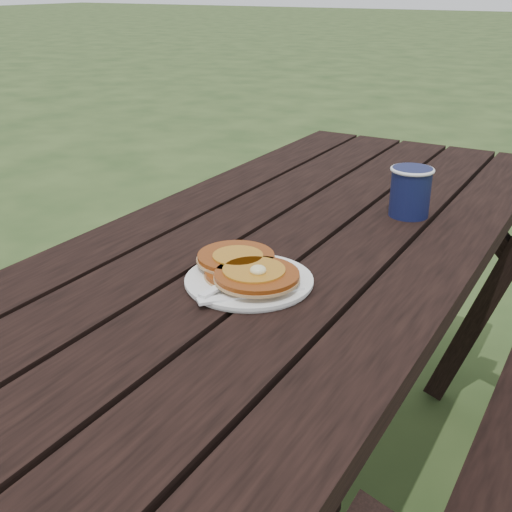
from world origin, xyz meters
The scene contains 7 objects.
ground centered at (0.00, 0.00, 0.00)m, with size 60.00×60.00×0.00m, color #273D1A.
picnic_table centered at (0.00, 0.00, 0.37)m, with size 1.36×1.80×0.75m.
plate centered at (0.05, -0.29, 0.76)m, with size 0.22×0.22×0.01m, color white.
pancake_stack centered at (0.04, -0.28, 0.77)m, with size 0.21×0.19×0.04m.
knife centered at (0.08, -0.34, 0.76)m, with size 0.02×0.18×0.01m, color white.
fork centered at (0.03, -0.34, 0.77)m, with size 0.03×0.16×0.01m, color white, non-canonical shape.
coffee_cup centered at (0.18, 0.19, 0.81)m, with size 0.10×0.10×0.11m.
Camera 1 is at (0.56, -1.15, 1.23)m, focal length 45.00 mm.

